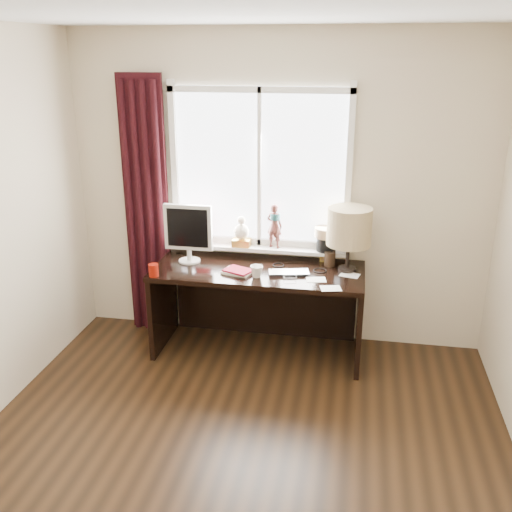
% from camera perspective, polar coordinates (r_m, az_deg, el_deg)
% --- Properties ---
extents(floor, '(3.50, 4.00, 0.00)m').
position_cam_1_polar(floor, '(3.61, -2.99, -22.18)').
color(floor, '#301D0F').
rests_on(floor, ground).
extents(ceiling, '(3.50, 4.00, 0.00)m').
position_cam_1_polar(ceiling, '(2.68, -4.07, 23.76)').
color(ceiling, white).
rests_on(ceiling, wall_back).
extents(wall_back, '(3.50, 0.00, 2.60)m').
position_cam_1_polar(wall_back, '(4.78, 2.21, 6.38)').
color(wall_back, '#C7AF96').
rests_on(wall_back, ground).
extents(laptop, '(0.35, 0.27, 0.03)m').
position_cam_1_polar(laptop, '(4.51, 3.34, -1.67)').
color(laptop, silver).
rests_on(laptop, desk).
extents(mug, '(0.13, 0.13, 0.10)m').
position_cam_1_polar(mug, '(4.43, 0.06, -1.52)').
color(mug, white).
rests_on(mug, desk).
extents(red_cup, '(0.08, 0.08, 0.10)m').
position_cam_1_polar(red_cup, '(4.52, -10.21, -1.41)').
color(red_cup, '#6F0C02').
rests_on(red_cup, desk).
extents(window, '(1.52, 0.21, 1.40)m').
position_cam_1_polar(window, '(4.75, 0.47, 6.35)').
color(window, white).
rests_on(window, ground).
extents(curtain, '(0.38, 0.09, 2.25)m').
position_cam_1_polar(curtain, '(5.02, -10.92, 4.51)').
color(curtain, black).
rests_on(curtain, floor).
extents(desk, '(1.70, 0.70, 0.75)m').
position_cam_1_polar(desk, '(4.79, 0.43, -3.61)').
color(desk, black).
rests_on(desk, floor).
extents(monitor, '(0.40, 0.18, 0.49)m').
position_cam_1_polar(monitor, '(4.71, -6.79, 2.61)').
color(monitor, beige).
rests_on(monitor, desk).
extents(notebook_stack, '(0.26, 0.22, 0.03)m').
position_cam_1_polar(notebook_stack, '(4.52, -1.85, -1.53)').
color(notebook_stack, beige).
rests_on(notebook_stack, desk).
extents(brush_holder, '(0.09, 0.09, 0.25)m').
position_cam_1_polar(brush_holder, '(4.70, 7.39, -0.26)').
color(brush_holder, black).
rests_on(brush_holder, desk).
extents(icon_frame, '(0.10, 0.03, 0.13)m').
position_cam_1_polar(icon_frame, '(4.77, 7.02, 0.13)').
color(icon_frame, gold).
rests_on(icon_frame, desk).
extents(table_lamp, '(0.35, 0.35, 0.52)m').
position_cam_1_polar(table_lamp, '(4.51, 9.31, 2.84)').
color(table_lamp, black).
rests_on(table_lamp, desk).
extents(loose_papers, '(0.42, 0.44, 0.00)m').
position_cam_1_polar(loose_papers, '(4.41, 7.64, -2.48)').
color(loose_papers, white).
rests_on(loose_papers, desk).
extents(desk_cables, '(0.45, 0.28, 0.01)m').
position_cam_1_polar(desk_cables, '(4.58, 4.48, -1.45)').
color(desk_cables, black).
rests_on(desk_cables, desk).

